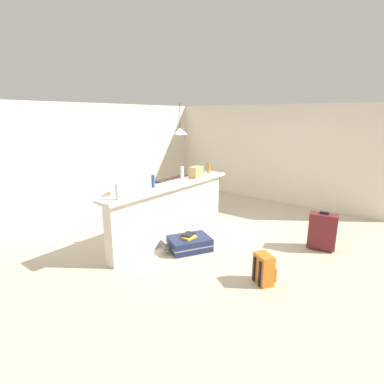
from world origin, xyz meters
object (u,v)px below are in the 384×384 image
grocery_bag (196,172)px  backpack_orange (264,269)px  bottle_amber (209,168)px  book_stack (189,236)px  suitcase_flat_navy (189,243)px  bottle_blue (153,181)px  bottle_white (117,192)px  dining_chair_near_partition (199,193)px  bottle_clear (182,173)px  pendant_lamp (180,131)px  dining_table (182,183)px  suitcase_upright_maroon (322,231)px

grocery_bag → backpack_orange: (-1.05, -1.97, -0.95)m
bottle_amber → book_stack: 1.81m
suitcase_flat_navy → book_stack: book_stack is taller
bottle_blue → book_stack: bearing=-72.4°
suitcase_flat_navy → bottle_white: bearing=155.5°
suitcase_flat_navy → dining_chair_near_partition: bearing=32.3°
bottle_white → book_stack: bearing=-24.8°
backpack_orange → book_stack: backpack_orange is taller
bottle_blue → bottle_clear: bearing=0.4°
bottle_amber → grocery_bag: 0.57m
pendant_lamp → bottle_white: bearing=-157.8°
dining_table → bottle_clear: bearing=-139.8°
bottle_clear → suitcase_upright_maroon: bearing=-70.2°
grocery_bag → suitcase_flat_navy: bearing=-148.7°
book_stack → suitcase_flat_navy: bearing=3.6°
backpack_orange → bottle_blue: bearing=90.8°
suitcase_upright_maroon → book_stack: 2.27m
bottle_white → book_stack: bottle_white is taller
bottle_blue → grocery_bag: size_ratio=0.84×
dining_chair_near_partition → backpack_orange: 3.05m
dining_table → suitcase_flat_navy: dining_table is taller
bottle_white → dining_chair_near_partition: size_ratio=0.25×
bottle_clear → dining_table: bottle_clear is taller
pendant_lamp → grocery_bag: bearing=-125.7°
suitcase_flat_navy → book_stack: size_ratio=3.24×
bottle_clear → suitcase_upright_maroon: size_ratio=0.38×
bottle_clear → suitcase_flat_navy: 1.35m
bottle_blue → suitcase_flat_navy: (0.21, -0.62, -1.04)m
suitcase_flat_navy → suitcase_upright_maroon: 2.27m
bottle_white → backpack_orange: bearing=-65.6°
dining_table → dining_chair_near_partition: 0.57m
bottle_clear → backpack_orange: bearing=-109.8°
bottle_white → dining_chair_near_partition: bearing=11.3°
pendant_lamp → suitcase_upright_maroon: bearing=-93.5°
dining_table → suitcase_flat_navy: bearing=-137.0°
bottle_white → pendant_lamp: bearing=22.2°
suitcase_flat_navy → book_stack: (-0.01, -0.00, 0.14)m
dining_table → pendant_lamp: 1.23m
bottle_blue → suitcase_upright_maroon: bottle_blue is taller
pendant_lamp → suitcase_flat_navy: bearing=-135.9°
suitcase_flat_navy → backpack_orange: (-0.18, -1.44, 0.09)m
suitcase_flat_navy → backpack_orange: 1.46m
bottle_amber → grocery_bag: grocery_bag is taller
bottle_amber → dining_chair_near_partition: size_ratio=0.22×
grocery_bag → backpack_orange: size_ratio=0.62×
dining_chair_near_partition → suitcase_flat_navy: 1.94m
pendant_lamp → book_stack: size_ratio=2.70×
dining_chair_near_partition → suitcase_flat_navy: dining_chair_near_partition is taller
book_stack → bottle_clear: bearing=47.2°
bottle_white → grocery_bag: bottle_white is taller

